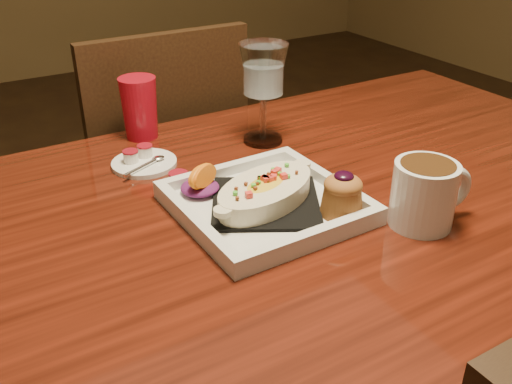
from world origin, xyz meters
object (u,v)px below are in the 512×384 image
plate (273,198)px  saucer (143,161)px  coffee_mug (426,192)px  red_tumbler (140,108)px  chair_far (159,183)px  goblet (263,75)px  table (292,254)px

plate → saucer: size_ratio=2.28×
coffee_mug → red_tumbler: size_ratio=1.09×
chair_far → plate: size_ratio=3.36×
goblet → saucer: 0.29m
chair_far → red_tumbler: bearing=64.4°
plate → red_tumbler: (-0.07, 0.40, 0.04)m
coffee_mug → goblet: size_ratio=0.69×
chair_far → coffee_mug: 0.84m
chair_far → coffee_mug: chair_far is taller
red_tumbler → saucer: bearing=-110.4°
red_tumbler → goblet: bearing=-36.2°
table → coffee_mug: size_ratio=10.89×
plate → coffee_mug: coffee_mug is taller
saucer → red_tumbler: 0.15m
table → coffee_mug: bearing=-46.7°
table → goblet: bearing=69.4°
plate → coffee_mug: (0.18, -0.15, 0.03)m
table → red_tumbler: size_ratio=11.85×
chair_far → saucer: size_ratio=7.65×
red_tumbler → coffee_mug: bearing=-65.5°
red_tumbler → plate: bearing=-80.0°
coffee_mug → saucer: (-0.30, 0.42, -0.05)m
table → red_tumbler: 0.44m
chair_far → saucer: chair_far is taller
saucer → goblet: bearing=-4.3°
chair_far → red_tumbler: chair_far is taller
goblet → red_tumbler: (-0.20, 0.15, -0.08)m
table → plate: plate is taller
table → goblet: size_ratio=7.48×
table → coffee_mug: (0.14, -0.15, 0.15)m
plate → coffee_mug: 0.24m
table → plate: 0.13m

